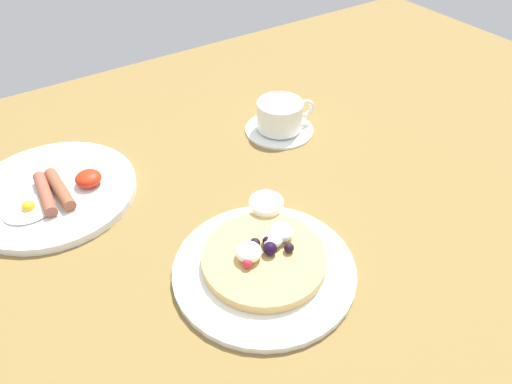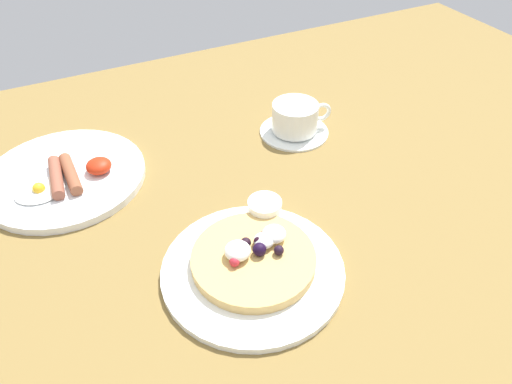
{
  "view_description": "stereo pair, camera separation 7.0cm",
  "coord_description": "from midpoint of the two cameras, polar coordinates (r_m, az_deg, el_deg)",
  "views": [
    {
      "loc": [
        -28.81,
        -44.69,
        52.08
      ],
      "look_at": [
        2.32,
        2.34,
        4.0
      ],
      "focal_mm": 33.82,
      "sensor_mm": 36.0,
      "label": 1
    },
    {
      "loc": [
        -22.7,
        -48.2,
        52.08
      ],
      "look_at": [
        2.32,
        2.34,
        4.0
      ],
      "focal_mm": 33.82,
      "sensor_mm": 36.0,
      "label": 2
    }
  ],
  "objects": [
    {
      "name": "pancake_with_berries",
      "position": [
        0.67,
        2.79,
        -7.81
      ],
      "size": [
        17.32,
        17.32,
        3.78
      ],
      "color": "tan",
      "rests_on": "pancake_plate"
    },
    {
      "name": "syrup_ramekin",
      "position": [
        0.74,
        3.71,
        -1.94
      ],
      "size": [
        5.24,
        5.24,
        2.72
      ],
      "color": "white",
      "rests_on": "pancake_plate"
    },
    {
      "name": "pancake_plate",
      "position": [
        0.68,
        2.64,
        -9.35
      ],
      "size": [
        25.37,
        25.37,
        1.05
      ],
      "primitive_type": "cylinder",
      "color": "white",
      "rests_on": "ground_plane"
    },
    {
      "name": "coffee_saucer",
      "position": [
        0.95,
        6.67,
        7.13
      ],
      "size": [
        13.29,
        13.29,
        0.84
      ],
      "primitive_type": "cylinder",
      "color": "white",
      "rests_on": "ground_plane"
    },
    {
      "name": "coffee_cup",
      "position": [
        0.93,
        6.9,
        8.79
      ],
      "size": [
        11.62,
        8.78,
        5.37
      ],
      "color": "white",
      "rests_on": "coffee_saucer"
    },
    {
      "name": "ground_plane",
      "position": [
        0.75,
        1.89,
        -4.83
      ],
      "size": [
        190.36,
        125.21,
        3.0
      ],
      "primitive_type": "cube",
      "color": "olive"
    },
    {
      "name": "breakfast_plate",
      "position": [
        0.87,
        -19.6,
        1.65
      ],
      "size": [
        27.18,
        27.18,
        1.33
      ],
      "primitive_type": "cylinder",
      "color": "white",
      "rests_on": "ground_plane"
    },
    {
      "name": "fried_breakfast",
      "position": [
        0.84,
        -19.26,
        1.65
      ],
      "size": [
        16.06,
        10.37,
        2.55
      ],
      "color": "brown",
      "rests_on": "breakfast_plate"
    }
  ]
}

